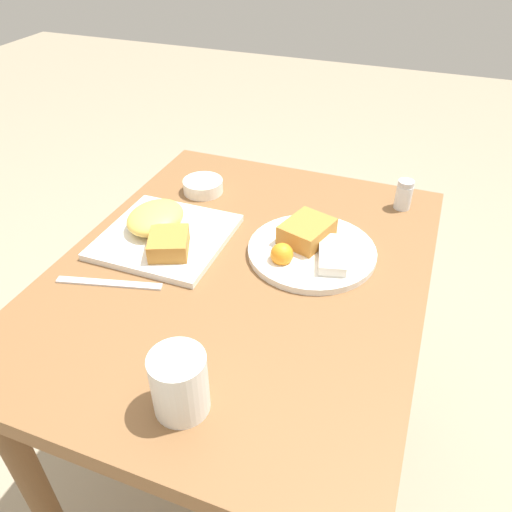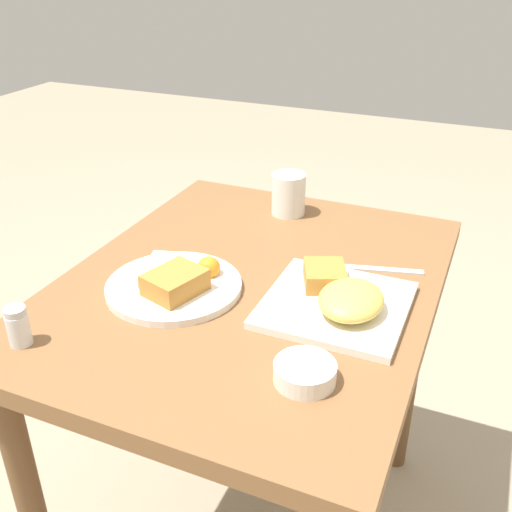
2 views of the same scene
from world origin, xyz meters
The scene contains 7 objects.
dining_table centered at (0.00, 0.00, 0.62)m, with size 0.87×0.69×0.73m.
plate_square_near centered at (-0.03, -0.19, 0.75)m, with size 0.25×0.25×0.06m.
plate_oval_far centered at (-0.09, 0.11, 0.75)m, with size 0.25×0.25×0.05m.
sauce_ramekin centered at (-0.24, -0.19, 0.75)m, with size 0.09×0.09×0.03m.
salt_shaker centered at (-0.33, 0.26, 0.76)m, with size 0.04×0.04×0.07m.
butter_knife centered at (0.13, -0.21, 0.73)m, with size 0.06×0.20×0.00m.
coffee_mug centered at (0.32, 0.04, 0.78)m, with size 0.08×0.08×0.10m.
Camera 2 is at (-0.91, -0.40, 1.31)m, focal length 42.00 mm.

